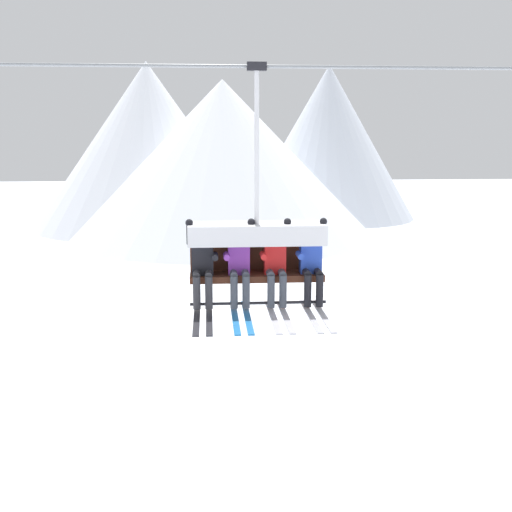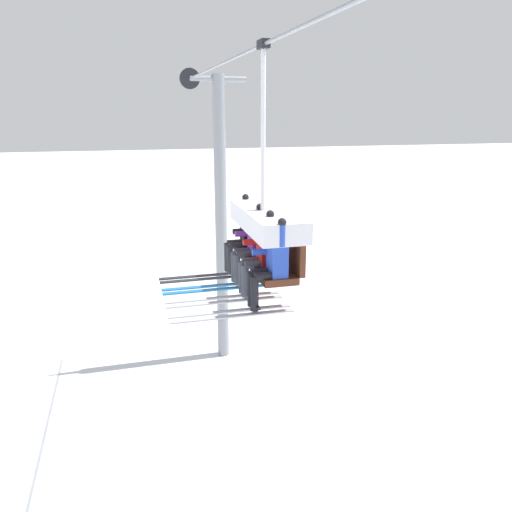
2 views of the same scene
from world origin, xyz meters
TOP-DOWN VIEW (x-y plane):
  - lift_tower_near at (-8.43, -0.02)m, footprint 0.36×1.88m
  - lift_cable at (-0.14, -0.80)m, footprint 18.58×0.05m
  - chairlift_chair at (-0.82, -0.73)m, footprint 2.04×0.74m
  - skier_black at (-1.63, -0.94)m, footprint 0.48×1.70m
  - skier_purple at (-1.09, -0.94)m, footprint 0.48×1.70m
  - skier_red at (-0.54, -0.94)m, footprint 0.48×1.70m
  - skier_blue at (-0.00, -0.94)m, footprint 0.48×1.70m

SIDE VIEW (x-z plane):
  - lift_tower_near at x=-8.43m, z-range 0.17..8.96m
  - skier_black at x=-1.63m, z-range 5.02..6.35m
  - skier_purple at x=-1.09m, z-range 5.02..6.35m
  - skier_red at x=-0.54m, z-range 5.02..6.35m
  - skier_blue at x=0.00m, z-range 5.02..6.35m
  - chairlift_chair at x=-0.82m, z-range 4.25..7.72m
  - lift_cable at x=-0.14m, z-range 8.49..8.54m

